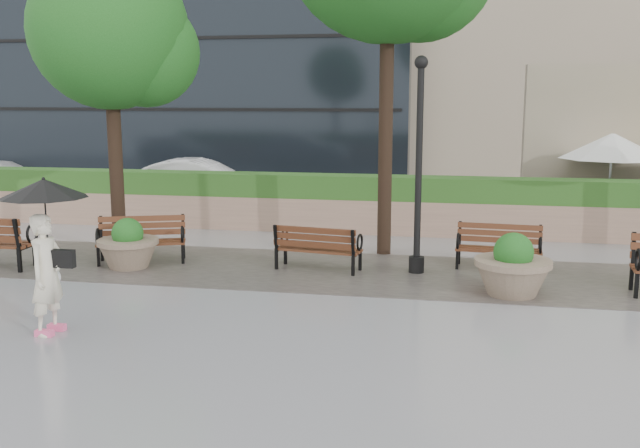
% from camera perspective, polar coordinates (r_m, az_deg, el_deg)
% --- Properties ---
extents(ground, '(100.00, 100.00, 0.00)m').
position_cam_1_polar(ground, '(10.47, -5.23, -7.52)').
color(ground, gray).
rests_on(ground, ground).
extents(cobble_strip, '(28.00, 3.20, 0.01)m').
position_cam_1_polar(cobble_strip, '(13.27, -1.63, -3.67)').
color(cobble_strip, '#383330').
rests_on(cobble_strip, ground).
extents(hedge_wall, '(24.00, 0.80, 1.35)m').
position_cam_1_polar(hedge_wall, '(17.00, 1.28, 1.65)').
color(hedge_wall, tan).
rests_on(hedge_wall, ground).
extents(asphalt_street, '(40.00, 7.00, 0.00)m').
position_cam_1_polar(asphalt_street, '(21.01, 3.11, 1.44)').
color(asphalt_street, black).
rests_on(asphalt_street, ground).
extents(bench_1, '(1.76, 1.17, 0.89)m').
position_cam_1_polar(bench_1, '(14.21, -14.05, -1.98)').
color(bench_1, '#582C19').
rests_on(bench_1, ground).
extents(bench_2, '(1.65, 0.86, 0.84)m').
position_cam_1_polar(bench_2, '(13.18, -0.16, -2.66)').
color(bench_2, '#582C19').
rests_on(bench_2, ground).
extents(bench_3, '(1.59, 0.74, 0.83)m').
position_cam_1_polar(bench_3, '(13.66, 14.07, -2.54)').
color(bench_3, '#582C19').
rests_on(bench_3, ground).
extents(planter_left, '(1.13, 1.13, 0.95)m').
position_cam_1_polar(planter_left, '(13.82, -15.09, -1.90)').
color(planter_left, '#7F6B56').
rests_on(planter_left, ground).
extents(planter_right, '(1.23, 1.23, 1.03)m').
position_cam_1_polar(planter_right, '(11.91, 15.16, -3.65)').
color(planter_right, '#7F6B56').
rests_on(planter_right, ground).
extents(lamppost, '(0.28, 0.28, 3.88)m').
position_cam_1_polar(lamppost, '(12.87, 7.88, 3.50)').
color(lamppost, black).
rests_on(lamppost, ground).
extents(tree_0, '(3.24, 3.10, 6.01)m').
position_cam_1_polar(tree_0, '(15.03, -15.82, 14.22)').
color(tree_0, black).
rests_on(tree_0, ground).
extents(patio_umb_white, '(2.50, 2.50, 2.30)m').
position_cam_1_polar(patio_umb_white, '(18.67, 22.33, 5.75)').
color(patio_umb_white, black).
rests_on(patio_umb_white, ground).
extents(car_left, '(4.58, 2.64, 1.25)m').
position_cam_1_polar(car_left, '(23.98, -24.11, 3.15)').
color(car_left, silver).
rests_on(car_left, ground).
extents(car_right, '(4.38, 1.92, 1.40)m').
position_cam_1_polar(car_right, '(21.01, -9.59, 3.23)').
color(car_right, silver).
rests_on(car_right, ground).
extents(pedestrian, '(1.14, 1.14, 2.10)m').
position_cam_1_polar(pedestrian, '(10.18, -21.06, -1.26)').
color(pedestrian, beige).
rests_on(pedestrian, ground).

